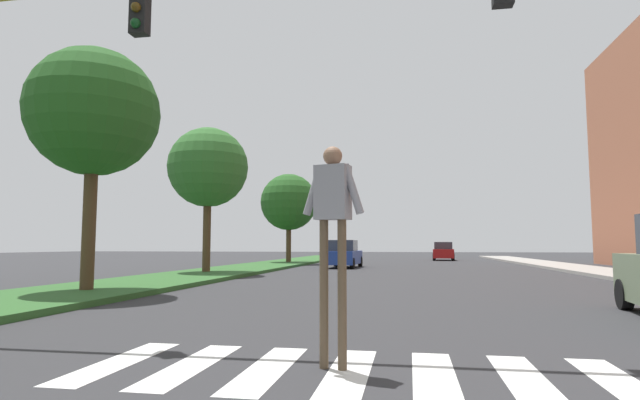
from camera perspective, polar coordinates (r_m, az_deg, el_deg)
The scene contains 11 objects.
ground_plane at distance 28.35m, azimuth 9.76°, elevation -7.82°, with size 140.00×140.00×0.00m, color #2D2D30.
crosswalk at distance 5.66m, azimuth 8.08°, elevation -19.00°, with size 6.75×2.20×0.01m.
median_strip at distance 27.81m, azimuth -8.65°, elevation -7.74°, with size 4.01×64.00×0.15m, color #2D5B28.
tree_mid at distance 15.71m, azimuth -24.36°, elevation 9.03°, with size 3.62×3.62×6.78m.
tree_far at distance 23.97m, azimuth -12.62°, elevation 3.59°, with size 3.71×3.71×6.69m.
tree_distant at distance 36.24m, azimuth -3.57°, elevation -0.26°, with size 4.07×4.07×6.35m.
sidewalk_right at distance 27.88m, azimuth 29.45°, elevation -7.13°, with size 3.00×64.00×0.15m, color #9E9991.
traffic_light_gantry at distance 8.74m, azimuth -19.70°, elevation 15.55°, with size 10.15×0.30×6.00m.
pedestrian_performer at distance 5.67m, azimuth 1.47°, elevation -2.14°, with size 0.74×0.32×2.49m.
sedan_midblock at distance 30.44m, azimuth 2.69°, elevation -6.26°, with size 1.93×4.36×1.65m.
sedan_distant at distance 46.29m, azimuth 13.87°, elevation -5.74°, with size 2.06×4.21×1.62m.
Camera 1 is at (0.22, 1.69, 1.37)m, focal length 28.11 mm.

